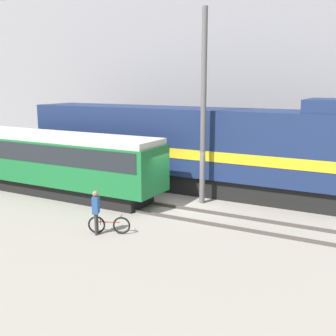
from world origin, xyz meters
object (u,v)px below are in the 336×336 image
Objects in this scene: person at (96,208)px; freight_locomotive at (187,147)px; utility_pole_left at (203,109)px; streetcar at (57,160)px; bicycle at (109,225)px.

freight_locomotive is at bearing 90.86° from person.
freight_locomotive is 10.70× the size of person.
freight_locomotive is at bearing 131.34° from utility_pole_left.
freight_locomotive is 8.13m from person.
bicycle is (5.85, -3.47, -1.47)m from streetcar.
streetcar is 6.96m from bicycle.
freight_locomotive is 2.05× the size of utility_pole_left.
person is (0.12, -8.03, -1.27)m from freight_locomotive.
streetcar reaches higher than bicycle.
bicycle is (0.48, -7.72, -1.98)m from freight_locomotive.
freight_locomotive is at bearing 93.58° from bicycle.
bicycle is at bearing 40.44° from person.
utility_pole_left is at bearing -48.66° from freight_locomotive.
person is 7.07m from utility_pole_left.
freight_locomotive is 6.86m from streetcar.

